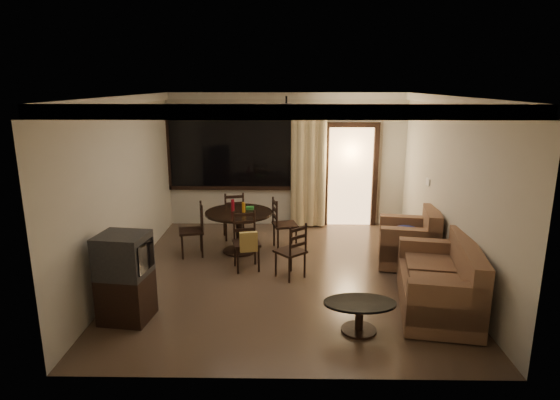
{
  "coord_description": "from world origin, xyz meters",
  "views": [
    {
      "loc": [
        0.02,
        -7.01,
        2.99
      ],
      "look_at": [
        -0.1,
        0.2,
        1.18
      ],
      "focal_mm": 30.0,
      "sensor_mm": 36.0,
      "label": 1
    }
  ],
  "objects_px": {
    "sofa": "(443,285)",
    "dining_chair_west": "(193,240)",
    "tv_cabinet": "(125,277)",
    "dining_chair_south": "(247,252)",
    "dining_table": "(239,220)",
    "side_chair": "(291,261)",
    "dining_chair_north": "(234,224)",
    "armchair": "(412,242)",
    "dining_chair_east": "(284,233)",
    "coffee_table": "(359,312)"
  },
  "relations": [
    {
      "from": "sofa",
      "to": "dining_chair_west",
      "type": "bearing_deg",
      "value": 161.42
    },
    {
      "from": "tv_cabinet",
      "to": "dining_chair_south",
      "type": "bearing_deg",
      "value": 58.0
    },
    {
      "from": "dining_table",
      "to": "side_chair",
      "type": "height_order",
      "value": "dining_table"
    },
    {
      "from": "dining_chair_west",
      "to": "dining_chair_north",
      "type": "xyz_separation_m",
      "value": [
        0.63,
        0.96,
        0.0
      ]
    },
    {
      "from": "dining_table",
      "to": "armchair",
      "type": "relative_size",
      "value": 1.1
    },
    {
      "from": "dining_chair_north",
      "to": "side_chair",
      "type": "distance_m",
      "value": 2.21
    },
    {
      "from": "dining_chair_east",
      "to": "tv_cabinet",
      "type": "relative_size",
      "value": 0.82
    },
    {
      "from": "armchair",
      "to": "coffee_table",
      "type": "distance_m",
      "value": 2.52
    },
    {
      "from": "dining_chair_west",
      "to": "dining_table",
      "type": "bearing_deg",
      "value": 90.08
    },
    {
      "from": "dining_table",
      "to": "sofa",
      "type": "relative_size",
      "value": 0.64
    },
    {
      "from": "dining_chair_west",
      "to": "coffee_table",
      "type": "bearing_deg",
      "value": 31.0
    },
    {
      "from": "coffee_table",
      "to": "dining_table",
      "type": "bearing_deg",
      "value": 122.13
    },
    {
      "from": "dining_table",
      "to": "dining_chair_north",
      "type": "bearing_deg",
      "value": 103.84
    },
    {
      "from": "dining_chair_north",
      "to": "coffee_table",
      "type": "relative_size",
      "value": 1.07
    },
    {
      "from": "dining_table",
      "to": "dining_chair_south",
      "type": "relative_size",
      "value": 1.26
    },
    {
      "from": "armchair",
      "to": "dining_chair_south",
      "type": "bearing_deg",
      "value": -164.48
    },
    {
      "from": "dining_chair_south",
      "to": "dining_chair_east",
      "type": "bearing_deg",
      "value": 45.7
    },
    {
      "from": "dining_chair_south",
      "to": "sofa",
      "type": "relative_size",
      "value": 0.51
    },
    {
      "from": "coffee_table",
      "to": "dining_chair_west",
      "type": "bearing_deg",
      "value": 134.72
    },
    {
      "from": "sofa",
      "to": "side_chair",
      "type": "xyz_separation_m",
      "value": [
        -2.02,
        1.08,
        -0.11
      ]
    },
    {
      "from": "dining_chair_south",
      "to": "armchair",
      "type": "bearing_deg",
      "value": -8.41
    },
    {
      "from": "coffee_table",
      "to": "side_chair",
      "type": "xyz_separation_m",
      "value": [
        -0.83,
        1.65,
        0.01
      ]
    },
    {
      "from": "dining_chair_east",
      "to": "side_chair",
      "type": "bearing_deg",
      "value": 170.97
    },
    {
      "from": "tv_cabinet",
      "to": "coffee_table",
      "type": "xyz_separation_m",
      "value": [
        2.96,
        -0.27,
        -0.32
      ]
    },
    {
      "from": "dining_chair_east",
      "to": "sofa",
      "type": "bearing_deg",
      "value": -152.39
    },
    {
      "from": "dining_chair_west",
      "to": "armchair",
      "type": "height_order",
      "value": "armchair"
    },
    {
      "from": "dining_chair_west",
      "to": "side_chair",
      "type": "bearing_deg",
      "value": 47.64
    },
    {
      "from": "dining_chair_south",
      "to": "sofa",
      "type": "xyz_separation_m",
      "value": [
        2.74,
        -1.39,
        0.07
      ]
    },
    {
      "from": "dining_table",
      "to": "side_chair",
      "type": "xyz_separation_m",
      "value": [
        0.92,
        -1.15,
        -0.33
      ]
    },
    {
      "from": "dining_chair_north",
      "to": "side_chair",
      "type": "relative_size",
      "value": 1.06
    },
    {
      "from": "dining_chair_east",
      "to": "dining_chair_north",
      "type": "height_order",
      "value": "same"
    },
    {
      "from": "side_chair",
      "to": "dining_table",
      "type": "bearing_deg",
      "value": -92.53
    },
    {
      "from": "coffee_table",
      "to": "dining_chair_south",
      "type": "bearing_deg",
      "value": 128.39
    },
    {
      "from": "dining_chair_south",
      "to": "dining_chair_north",
      "type": "relative_size",
      "value": 1.0
    },
    {
      "from": "sofa",
      "to": "armchair",
      "type": "distance_m",
      "value": 1.65
    },
    {
      "from": "armchair",
      "to": "coffee_table",
      "type": "xyz_separation_m",
      "value": [
        -1.2,
        -2.22,
        -0.13
      ]
    },
    {
      "from": "dining_chair_west",
      "to": "coffee_table",
      "type": "relative_size",
      "value": 1.07
    },
    {
      "from": "tv_cabinet",
      "to": "coffee_table",
      "type": "distance_m",
      "value": 2.99
    },
    {
      "from": "dining_chair_west",
      "to": "dining_chair_east",
      "type": "distance_m",
      "value": 1.67
    },
    {
      "from": "dining_chair_south",
      "to": "tv_cabinet",
      "type": "relative_size",
      "value": 0.82
    },
    {
      "from": "dining_chair_south",
      "to": "dining_table",
      "type": "bearing_deg",
      "value": 89.9
    },
    {
      "from": "dining_chair_east",
      "to": "dining_chair_north",
      "type": "relative_size",
      "value": 1.0
    },
    {
      "from": "coffee_table",
      "to": "dining_chair_north",
      "type": "bearing_deg",
      "value": 118.65
    },
    {
      "from": "side_chair",
      "to": "dining_chair_north",
      "type": "bearing_deg",
      "value": -101.15
    },
    {
      "from": "dining_table",
      "to": "dining_chair_west",
      "type": "xyz_separation_m",
      "value": [
        -0.81,
        -0.2,
        -0.31
      ]
    },
    {
      "from": "dining_table",
      "to": "dining_chair_east",
      "type": "xyz_separation_m",
      "value": [
        0.81,
        0.2,
        -0.31
      ]
    },
    {
      "from": "tv_cabinet",
      "to": "armchair",
      "type": "xyz_separation_m",
      "value": [
        4.16,
        1.95,
        -0.19
      ]
    },
    {
      "from": "dining_chair_west",
      "to": "armchair",
      "type": "xyz_separation_m",
      "value": [
        3.77,
        -0.38,
        0.11
      ]
    },
    {
      "from": "dining_chair_east",
      "to": "armchair",
      "type": "bearing_deg",
      "value": -123.62
    },
    {
      "from": "dining_chair_south",
      "to": "sofa",
      "type": "height_order",
      "value": "sofa"
    }
  ]
}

